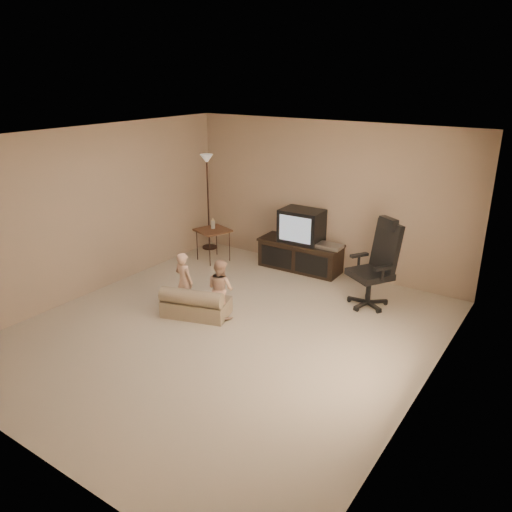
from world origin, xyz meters
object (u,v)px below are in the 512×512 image
at_px(floor_lamp, 207,181).
at_px(child_sofa, 195,304).
at_px(toddler_right, 221,288).
at_px(tv_stand, 301,245).
at_px(side_table, 213,230).
at_px(office_chair, 374,275).
at_px(toddler_left, 184,281).

distance_m(floor_lamp, child_sofa, 3.09).
bearing_deg(toddler_right, child_sofa, 44.02).
xyz_separation_m(floor_lamp, child_sofa, (1.66, -2.35, -1.14)).
xyz_separation_m(tv_stand, side_table, (-1.52, -0.51, 0.13)).
distance_m(office_chair, child_sofa, 2.59).
relative_size(floor_lamp, toddler_right, 2.15).
bearing_deg(toddler_right, side_table, -38.31).
height_order(office_chair, toddler_right, office_chair).
height_order(tv_stand, toddler_right, tv_stand).
relative_size(child_sofa, toddler_right, 1.20).
relative_size(side_table, child_sofa, 0.78).
xyz_separation_m(tv_stand, toddler_left, (-0.60, -2.29, -0.01)).
bearing_deg(child_sofa, toddler_right, 16.09).
height_order(floor_lamp, toddler_right, floor_lamp).
distance_m(child_sofa, toddler_right, 0.43).
xyz_separation_m(tv_stand, child_sofa, (-0.34, -2.38, -0.26)).
bearing_deg(toddler_left, floor_lamp, -52.31).
relative_size(floor_lamp, toddler_left, 2.09).
bearing_deg(floor_lamp, child_sofa, -54.78).
relative_size(toddler_left, toddler_right, 1.02).
bearing_deg(side_table, toddler_left, -62.98).
distance_m(tv_stand, side_table, 1.60).
height_order(side_table, toddler_left, toddler_left).
bearing_deg(tv_stand, floor_lamp, 178.89).
relative_size(tv_stand, toddler_right, 1.78).
bearing_deg(tv_stand, side_table, -163.38).
bearing_deg(toddler_left, side_table, -56.94).
distance_m(side_table, toddler_right, 2.23).
relative_size(side_table, toddler_left, 0.91).
height_order(office_chair, floor_lamp, floor_lamp).
bearing_deg(toddler_right, tv_stand, -80.82).
distance_m(toddler_left, toddler_right, 0.57).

